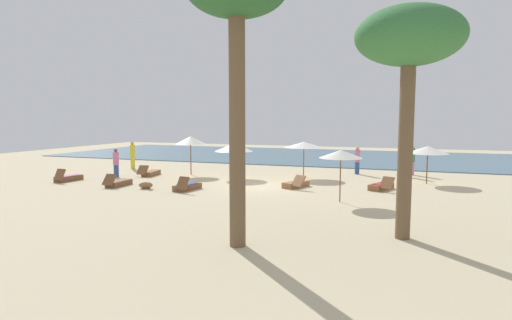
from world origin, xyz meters
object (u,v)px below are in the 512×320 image
lounger_0 (68,178)px  person_3 (133,155)px  lounger_3 (150,173)px  umbrella_1 (234,147)px  lounger_5 (118,183)px  person_0 (116,163)px  person_4 (412,160)px  palm_2 (409,43)px  lounger_2 (187,187)px  person_1 (357,160)px  umbrella_4 (428,150)px  palm_0 (237,3)px  dog (146,185)px  person_2 (406,163)px  lounger_1 (382,186)px  umbrella_3 (341,154)px  umbrella_2 (304,145)px  lounger_4 (296,184)px  umbrella_0 (191,140)px

lounger_0 → person_3: bearing=90.1°
lounger_0 → lounger_3: (3.03, 3.40, -0.01)m
lounger_0 → umbrella_1: bearing=27.8°
lounger_5 → person_0: (-2.19, 2.67, 0.67)m
person_3 → person_4: (17.83, 3.23, -0.02)m
person_0 → palm_2: palm_2 is taller
lounger_2 → person_1: person_1 is taller
umbrella_4 → palm_0: bearing=-111.6°
dog → person_2: bearing=36.2°
lounger_1 → lounger_2: lounger_2 is taller
umbrella_3 → palm_2: palm_2 is taller
palm_2 → umbrella_2: bearing=116.6°
lounger_5 → palm_2: size_ratio=0.26×
lounger_5 → umbrella_4: bearing=22.8°
umbrella_2 → lounger_1: umbrella_2 is taller
person_3 → lounger_4: bearing=-16.4°
person_3 → person_1: bearing=9.5°
umbrella_0 → lounger_2: 5.90m
lounger_2 → lounger_5: size_ratio=1.01×
lounger_3 → dog: size_ratio=2.32×
palm_2 → lounger_0: bearing=162.9°
palm_2 → lounger_4: bearing=124.1°
person_2 → person_4: (0.32, 1.04, 0.09)m
person_3 → dog: bearing=-49.7°
umbrella_4 → lounger_3: bearing=-171.3°
lounger_2 → lounger_5: lounger_2 is taller
umbrella_3 → person_0: size_ratio=1.30×
lounger_4 → lounger_5: size_ratio=1.04×
umbrella_1 → person_4: (9.71, 4.81, -0.83)m
palm_0 → umbrella_1: bearing=113.3°
umbrella_0 → person_3: 5.38m
umbrella_1 → lounger_0: size_ratio=1.31×
umbrella_3 → umbrella_4: 7.41m
umbrella_3 → palm_2: 6.39m
umbrella_0 → person_3: (-5.12, 1.21, -1.15)m
person_3 → palm_2: palm_2 is taller
umbrella_0 → lounger_2: umbrella_0 is taller
umbrella_4 → person_4: umbrella_4 is taller
umbrella_4 → person_3: bearing=179.7°
umbrella_2 → person_4: size_ratio=1.23×
umbrella_2 → person_1: (2.79, 2.49, -1.03)m
palm_2 → umbrella_3: bearing=118.3°
palm_0 → dog: bearing=137.9°
umbrella_3 → person_2: size_ratio=1.30×
lounger_5 → person_4: (14.13, 9.56, 0.76)m
dog → umbrella_4: bearing=26.5°
lounger_1 → palm_2: (1.06, -8.35, 5.40)m
person_3 → lounger_3: bearing=-39.0°
lounger_3 → palm_0: bearing=-47.2°
lounger_2 → umbrella_3: bearing=-2.8°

